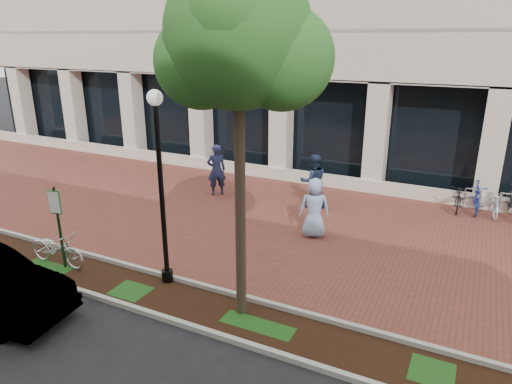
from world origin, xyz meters
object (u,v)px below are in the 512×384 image
at_px(pedestrian_mid, 313,181).
at_px(bike_rack_cluster, 503,202).
at_px(locked_bicycle, 57,248).
at_px(pedestrian_left, 216,170).
at_px(pedestrian_right, 314,208).
at_px(street_tree, 241,46).
at_px(lamppost, 161,180).
at_px(parking_sign, 57,217).

height_order(pedestrian_mid, bike_rack_cluster, pedestrian_mid).
bearing_deg(locked_bicycle, pedestrian_mid, -34.12).
bearing_deg(pedestrian_mid, pedestrian_left, -28.24).
bearing_deg(bike_rack_cluster, pedestrian_mid, -168.37).
relative_size(pedestrian_mid, pedestrian_right, 1.06).
height_order(street_tree, pedestrian_left, street_tree).
relative_size(pedestrian_left, pedestrian_right, 1.08).
bearing_deg(bike_rack_cluster, pedestrian_left, -173.48).
xyz_separation_m(pedestrian_left, pedestrian_right, (4.62, -2.00, -0.07)).
bearing_deg(pedestrian_left, locked_bicycle, 39.89).
distance_m(locked_bicycle, pedestrian_right, 7.28).
bearing_deg(pedestrian_left, pedestrian_mid, 142.43).
bearing_deg(street_tree, locked_bicycle, -177.46).
height_order(lamppost, bike_rack_cluster, lamppost).
bearing_deg(bike_rack_cluster, street_tree, -127.47).
relative_size(lamppost, pedestrian_right, 2.56).
xyz_separation_m(street_tree, pedestrian_left, (-4.61, 6.54, -4.64)).
height_order(locked_bicycle, pedestrian_mid, pedestrian_mid).
bearing_deg(lamppost, pedestrian_left, 110.16).
height_order(parking_sign, pedestrian_right, parking_sign).
height_order(pedestrian_left, bike_rack_cluster, pedestrian_left).
distance_m(parking_sign, pedestrian_left, 6.88).
bearing_deg(pedestrian_right, parking_sign, 21.66).
xyz_separation_m(locked_bicycle, pedestrian_left, (0.85, 6.78, 0.51)).
bearing_deg(pedestrian_left, bike_rack_cluster, 151.13).
height_order(pedestrian_mid, pedestrian_right, pedestrian_mid).
xyz_separation_m(street_tree, bike_rack_cluster, (5.17, 8.99, -5.13)).
distance_m(parking_sign, pedestrian_right, 7.12).
relative_size(lamppost, pedestrian_mid, 2.42).
xyz_separation_m(parking_sign, bike_rack_cluster, (10.35, 9.30, -0.95)).
bearing_deg(locked_bicycle, lamppost, -80.65).
xyz_separation_m(lamppost, street_tree, (2.33, -0.35, 2.98)).
xyz_separation_m(pedestrian_right, bike_rack_cluster, (5.16, 4.45, -0.42)).
xyz_separation_m(parking_sign, pedestrian_right, (5.18, 4.85, -0.53)).
relative_size(street_tree, locked_bicycle, 3.95).
relative_size(locked_bicycle, bike_rack_cluster, 0.51).
bearing_deg(locked_bicycle, pedestrian_left, -8.49).
bearing_deg(parking_sign, lamppost, -1.82).
relative_size(lamppost, street_tree, 0.65).
relative_size(parking_sign, pedestrian_mid, 1.16).
bearing_deg(parking_sign, pedestrian_right, 28.35).
bearing_deg(lamppost, locked_bicycle, -169.33).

